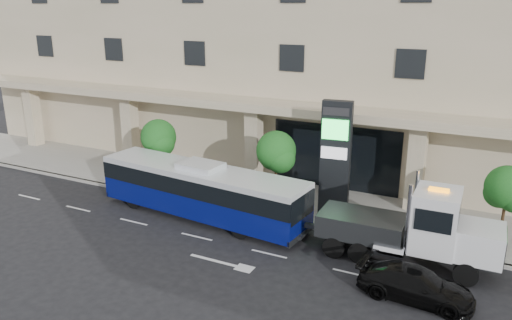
{
  "coord_description": "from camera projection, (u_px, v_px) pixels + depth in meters",
  "views": [
    {
      "loc": [
        8.8,
        -20.41,
        11.06
      ],
      "look_at": [
        -2.44,
        2.0,
        3.27
      ],
      "focal_mm": 35.0,
      "sensor_mm": 36.0,
      "label": 1
    }
  ],
  "objects": [
    {
      "name": "tow_truck",
      "position": [
        415.0,
        229.0,
        21.86
      ],
      "size": [
        8.89,
        2.38,
        4.05
      ],
      "rotation": [
        0.0,
        0.0,
        0.02
      ],
      "color": "#2D3033",
      "rests_on": "ground"
    },
    {
      "name": "tree_mid",
      "position": [
        276.0,
        154.0,
        27.41
      ],
      "size": [
        2.28,
        2.2,
        4.38
      ],
      "color": "#422B19",
      "rests_on": "sidewalk"
    },
    {
      "name": "convention_center",
      "position": [
        374.0,
        22.0,
        34.67
      ],
      "size": [
        60.0,
        17.6,
        20.0
      ],
      "color": "tan",
      "rests_on": "ground"
    },
    {
      "name": "black_sedan",
      "position": [
        415.0,
        284.0,
        19.45
      ],
      "size": [
        4.53,
        2.01,
        1.29
      ],
      "primitive_type": "imported",
      "rotation": [
        0.0,
        0.0,
        1.53
      ],
      "color": "black",
      "rests_on": "ground"
    },
    {
      "name": "sidewalk",
      "position": [
        317.0,
        205.0,
        28.72
      ],
      "size": [
        120.0,
        6.0,
        0.15
      ],
      "primitive_type": "cube",
      "color": "gray",
      "rests_on": "ground"
    },
    {
      "name": "curb",
      "position": [
        297.0,
        224.0,
        26.16
      ],
      "size": [
        120.0,
        0.3,
        0.15
      ],
      "primitive_type": "cube",
      "color": "gray",
      "rests_on": "ground"
    },
    {
      "name": "tree_right",
      "position": [
        508.0,
        191.0,
        22.56
      ],
      "size": [
        2.1,
        2.0,
        4.04
      ],
      "color": "#422B19",
      "rests_on": "sidewalk"
    },
    {
      "name": "city_bus",
      "position": [
        201.0,
        190.0,
        26.79
      ],
      "size": [
        12.39,
        3.73,
        3.09
      ],
      "rotation": [
        0.0,
        0.0,
        -0.1
      ],
      "color": "black",
      "rests_on": "ground"
    },
    {
      "name": "signage_pylon",
      "position": [
        335.0,
        158.0,
        26.29
      ],
      "size": [
        1.62,
        0.75,
        6.27
      ],
      "rotation": [
        0.0,
        0.0,
        0.12
      ],
      "color": "black",
      "rests_on": "sidewalk"
    },
    {
      "name": "ground",
      "position": [
        282.0,
        241.0,
        24.47
      ],
      "size": [
        120.0,
        120.0,
        0.0
      ],
      "primitive_type": "plane",
      "color": "black",
      "rests_on": "ground"
    },
    {
      "name": "tree_left",
      "position": [
        159.0,
        139.0,
        30.88
      ],
      "size": [
        2.27,
        2.2,
        4.22
      ],
      "color": "#422B19",
      "rests_on": "sidewalk"
    }
  ]
}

